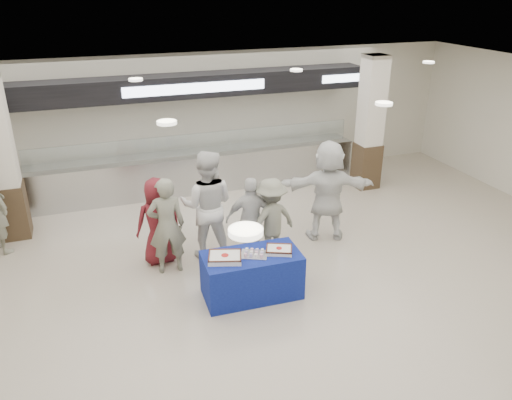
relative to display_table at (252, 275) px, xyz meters
name	(u,v)px	position (x,y,z in m)	size (l,w,h in m)	color
ground	(279,315)	(0.21, -0.66, -0.38)	(14.00, 14.00, 0.00)	beige
serving_line	(196,144)	(0.21, 4.74, 0.78)	(8.70, 0.85, 2.80)	#B4B7BB
column_left	(3,164)	(-3.79, 3.54, 1.15)	(0.55, 0.55, 3.20)	#362718
column_right	(370,127)	(4.21, 3.54, 1.15)	(0.55, 0.55, 3.20)	#362718
display_table	(252,275)	(0.00, 0.00, 0.00)	(1.55, 0.78, 0.75)	navy
sheet_cake_left	(225,257)	(-0.44, -0.01, 0.43)	(0.60, 0.53, 0.10)	white
sheet_cake_right	(279,249)	(0.44, -0.06, 0.42)	(0.51, 0.46, 0.09)	white
cupcake_tray	(254,253)	(0.03, -0.02, 0.41)	(0.51, 0.46, 0.07)	#B2B2B7
civilian_maroon	(158,221)	(-1.22, 1.57, 0.43)	(0.79, 0.51, 1.62)	maroon
soldier_a	(167,226)	(-1.12, 1.20, 0.50)	(0.64, 0.42, 1.76)	slate
chef_tall	(207,205)	(-0.33, 1.48, 0.65)	(1.00, 0.78, 2.05)	silver
chef_short	(252,219)	(0.39, 1.13, 0.42)	(0.93, 0.39, 1.58)	silver
soldier_b	(271,220)	(0.70, 1.00, 0.41)	(1.02, 0.58, 1.57)	slate
civilian_white	(328,191)	(2.05, 1.43, 0.63)	(1.86, 0.59, 2.01)	white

